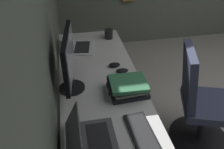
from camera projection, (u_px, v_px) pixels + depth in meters
The scene contains 11 objects.
wall_back at pixel (33, 40), 1.24m from camera, with size 5.31×0.10×2.60m, color slate.
desk at pixel (105, 106), 1.74m from camera, with size 2.38×0.65×0.73m.
monitor_primary at pixel (69, 59), 1.67m from camera, with size 0.51×0.20×0.46m.
laptop_leftmost at pixel (89, 139), 1.36m from camera, with size 0.35×0.30×0.20m.
laptop_center at pixel (76, 44), 2.32m from camera, with size 0.36×0.36×0.21m.
keyboard_main at pixel (144, 138), 1.41m from camera, with size 0.43×0.16×0.02m.
mouse_main at pixel (122, 71), 1.99m from camera, with size 0.06×0.10×0.03m, color black.
mouse_spare at pixel (114, 65), 2.06m from camera, with size 0.06×0.10×0.03m, color black.
book_stack_near at pixel (127, 86), 1.75m from camera, with size 0.26×0.31×0.11m.
coffee_mug at pixel (109, 34), 2.51m from camera, with size 0.13×0.09×0.10m.
office_chair at pixel (199, 105), 2.07m from camera, with size 0.56×0.60×0.97m.
Camera 1 is at (-1.19, 2.09, 1.86)m, focal length 37.47 mm.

